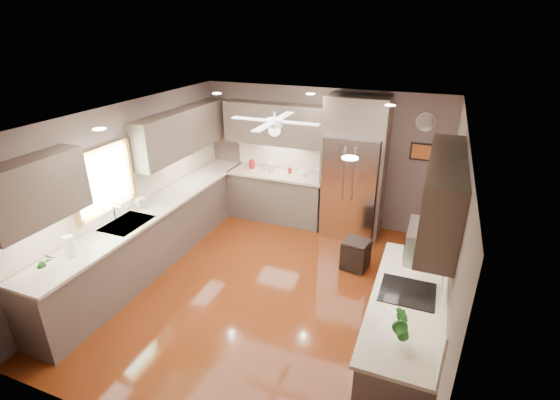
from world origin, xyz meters
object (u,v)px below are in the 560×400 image
Objects in this scene: canister_b at (263,167)px; refrigerator at (353,170)px; bowl at (302,175)px; microwave at (428,243)px; potted_plant_right at (401,324)px; potted_plant_left at (45,261)px; stool at (356,254)px; soap_bottle at (142,201)px; paper_towel at (69,246)px; canister_a at (252,164)px; canister_d at (290,170)px; canister_c at (271,168)px.

canister_b is 0.05× the size of refrigerator.
microwave is at bearing -50.56° from bowl.
microwave is (0.12, 0.88, 0.38)m from potted_plant_right.
stool is at bearing 42.97° from potted_plant_left.
microwave reaches higher than potted_plant_right.
potted_plant_left reaches higher than soap_bottle.
refrigerator is 8.47× the size of paper_towel.
canister_b is 2.43m from soap_bottle.
stool is 3.97m from paper_towel.
bowl is 3.59m from microwave.
bowl is (1.05, -0.06, -0.06)m from canister_a.
refrigerator is 3.03m from microwave.
refrigerator is (1.72, -0.05, 0.18)m from canister_b.
canister_d is 3.80m from microwave.
canister_a is 3.77m from paper_towel.
canister_a is at bearing 179.39° from canister_d.
soap_bottle is 0.09× the size of refrigerator.
soap_bottle is at bearing -119.30° from canister_c.
potted_plant_left is at bearing -109.76° from canister_d.
potted_plant_left is at bearing -105.37° from canister_c.
canister_b is 0.29× the size of stool.
bowl is 0.08× the size of refrigerator.
soap_bottle is (-1.05, -2.19, 0.04)m from canister_b.
canister_d is at bearing 8.79° from canister_c.
soap_bottle reaches higher than canister_c.
canister_b is at bearing -175.56° from canister_d.
potted_plant_right is (3.19, -3.68, 0.08)m from canister_a.
potted_plant_left is 0.93× the size of paper_towel.
canister_d is at bearing 4.44° from canister_b.
potted_plant_left is 4.34m from bowl.
canister_d is 3.97m from paper_towel.
potted_plant_left is (-1.45, -4.04, 0.07)m from canister_d.
potted_plant_right is at bearing -70.75° from stool.
paper_towel is (0.01, 0.34, 0.01)m from potted_plant_left.
canister_d is 0.19× the size of microwave.
paper_towel is at bearing -167.17° from microwave.
canister_b reaches higher than canister_d.
refrigerator reaches higher than bowl.
canister_d is 0.50× the size of soap_bottle.
soap_bottle is at bearing -142.39° from refrigerator.
refrigerator is 1.53m from stool.
bowl is 1.90m from stool.
canister_c is 4.13m from potted_plant_left.
microwave is 4.09m from paper_towel.
canister_a is at bearing 169.24° from canister_b.
canister_c is at bearing -179.63° from bowl.
canister_d is 0.27m from bowl.
canister_b reaches higher than stool.
paper_towel is (-2.64, -3.61, -0.11)m from refrigerator.
refrigerator is (-1.21, 3.58, 0.09)m from potted_plant_right.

